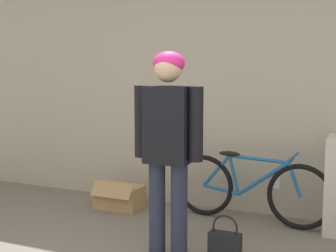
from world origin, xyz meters
TOP-DOWN VIEW (x-y plane):
  - wall_back at (0.00, 2.69)m, footprint 8.00×0.07m
  - person at (-0.01, 1.18)m, footprint 0.57×0.25m
  - bicycle at (0.35, 2.35)m, footprint 1.61×0.46m
  - handbag at (0.42, 1.31)m, footprint 0.25×0.10m
  - cardboard_box at (-1.05, 2.24)m, footprint 0.49×0.39m

SIDE VIEW (x-z plane):
  - cardboard_box at x=-1.05m, z-range -0.03..0.28m
  - handbag at x=0.42m, z-range -0.06..0.33m
  - bicycle at x=0.35m, z-range -0.01..0.69m
  - person at x=-0.01m, z-range 0.18..1.83m
  - wall_back at x=0.00m, z-range 0.00..2.60m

